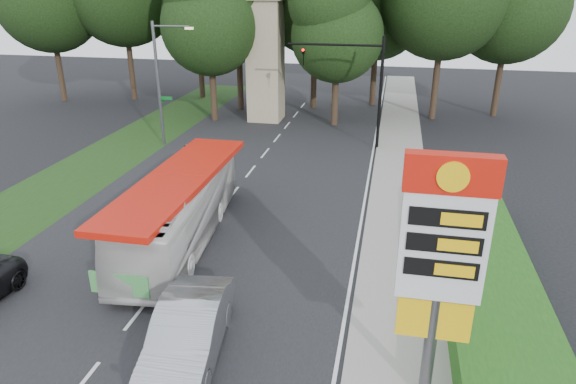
% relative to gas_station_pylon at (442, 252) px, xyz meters
% --- Properties ---
extents(road_surface, '(14.00, 80.00, 0.02)m').
position_rel_gas_station_pylon_xyz_m(road_surface, '(-9.20, 10.01, -4.44)').
color(road_surface, black).
rests_on(road_surface, ground).
extents(sidewalk_right, '(3.00, 80.00, 0.12)m').
position_rel_gas_station_pylon_xyz_m(sidewalk_right, '(-0.70, 10.01, -4.39)').
color(sidewalk_right, gray).
rests_on(sidewalk_right, ground).
extents(grass_verge_left, '(5.00, 50.00, 0.02)m').
position_rel_gas_station_pylon_xyz_m(grass_verge_left, '(-18.70, 16.01, -4.44)').
color(grass_verge_left, '#193814').
rests_on(grass_verge_left, ground).
extents(hedge, '(3.00, 14.00, 1.20)m').
position_rel_gas_station_pylon_xyz_m(hedge, '(2.30, 6.01, -3.85)').
color(hedge, '#1E5015').
rests_on(hedge, ground).
extents(gas_station_pylon, '(2.10, 0.45, 6.85)m').
position_rel_gas_station_pylon_xyz_m(gas_station_pylon, '(0.00, 0.00, 0.00)').
color(gas_station_pylon, '#59595E').
rests_on(gas_station_pylon, ground).
extents(traffic_signal_mast, '(6.10, 0.35, 7.20)m').
position_rel_gas_station_pylon_xyz_m(traffic_signal_mast, '(-3.52, 22.00, 0.22)').
color(traffic_signal_mast, black).
rests_on(traffic_signal_mast, ground).
extents(streetlight_signs, '(2.75, 0.98, 8.00)m').
position_rel_gas_station_pylon_xyz_m(streetlight_signs, '(-16.19, 20.01, -0.01)').
color(streetlight_signs, '#59595E').
rests_on(streetlight_signs, ground).
extents(monument, '(3.00, 3.00, 10.05)m').
position_rel_gas_station_pylon_xyz_m(monument, '(-11.20, 28.01, 0.66)').
color(monument, tan).
rests_on(monument, ground).
extents(tree_monument_left, '(7.28, 7.28, 14.30)m').
position_rel_gas_station_pylon_xyz_m(tree_monument_left, '(-15.20, 27.01, 4.23)').
color(tree_monument_left, '#2D2116').
rests_on(tree_monument_left, ground).
extents(tree_monument_right, '(6.72, 6.72, 13.20)m').
position_rel_gas_station_pylon_xyz_m(tree_monument_right, '(-5.70, 27.51, 3.56)').
color(tree_monument_right, '#2D2116').
rests_on(tree_monument_right, ground).
extents(transit_bus, '(3.49, 10.77, 2.95)m').
position_rel_gas_station_pylon_xyz_m(transit_bus, '(-9.76, 7.16, -2.97)').
color(transit_bus, silver).
rests_on(transit_bus, ground).
extents(sedan_silver, '(2.50, 5.43, 1.72)m').
position_rel_gas_station_pylon_xyz_m(sedan_silver, '(-6.70, 0.27, -3.59)').
color(sedan_silver, '#A0A1A7').
rests_on(sedan_silver, ground).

